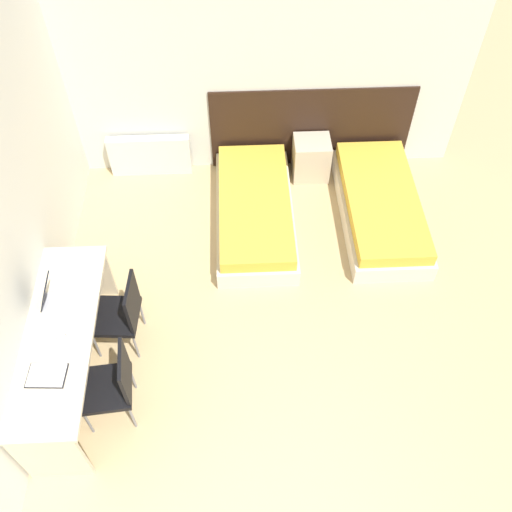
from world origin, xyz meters
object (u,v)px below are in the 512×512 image
bed_near_window (255,211)px  chair_near_laptop (121,312)px  nightstand (311,158)px  chair_near_notebook (112,384)px  bed_near_door (380,207)px  laptop (57,298)px

bed_near_window → chair_near_laptop: bearing=-130.7°
nightstand → bed_near_window: bearing=-133.4°
bed_near_window → nightstand: size_ratio=3.62×
chair_near_notebook → bed_near_door: bearing=34.2°
chair_near_laptop → chair_near_notebook: 0.73m
bed_near_window → nightstand: bearing=46.6°
chair_near_notebook → bed_near_window: bearing=54.8°
bed_near_door → chair_near_laptop: size_ratio=2.09×
chair_near_notebook → nightstand: bearing=51.0°
bed_near_window → bed_near_door: (1.47, 0.00, 0.00)m
laptop → nightstand: bearing=41.8°
nightstand → laptop: 3.54m
chair_near_laptop → laptop: bearing=-169.9°
laptop → bed_near_window: bearing=40.2°
chair_near_notebook → laptop: bearing=121.5°
nightstand → chair_near_notebook: size_ratio=0.58×
nightstand → chair_near_laptop: 3.12m
nightstand → bed_near_door: bearing=-46.6°
bed_near_window → nightstand: nightstand is taller
bed_near_window → chair_near_laptop: size_ratio=2.09×
bed_near_door → laptop: laptop is taller
bed_near_door → chair_near_notebook: (-2.80, -2.28, 0.32)m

